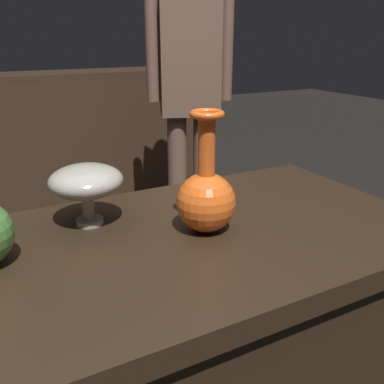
% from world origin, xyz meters
% --- Properties ---
extents(display_plinth, '(1.20, 0.64, 0.80)m').
position_xyz_m(display_plinth, '(0.00, 0.00, 0.40)').
color(display_plinth, black).
rests_on(display_plinth, ground_plane).
extents(back_display_shelf, '(2.60, 0.40, 0.99)m').
position_xyz_m(back_display_shelf, '(0.00, 2.20, 0.49)').
color(back_display_shelf, '#382619').
rests_on(back_display_shelf, ground_plane).
extents(vase_centerpiece, '(0.14, 0.14, 0.28)m').
position_xyz_m(vase_centerpiece, '(0.07, -0.00, 0.88)').
color(vase_centerpiece, '#E55B1E').
rests_on(vase_centerpiece, display_plinth).
extents(vase_left_accent, '(0.17, 0.17, 0.15)m').
position_xyz_m(vase_left_accent, '(-0.16, 0.16, 0.91)').
color(vase_left_accent, gray).
rests_on(vase_left_accent, display_plinth).
extents(shelf_vase_far_right, '(0.10, 0.10, 0.15)m').
position_xyz_m(shelf_vase_far_right, '(1.04, 2.15, 1.07)').
color(shelf_vase_far_right, gray).
rests_on(shelf_vase_far_right, back_display_shelf).
extents(visitor_near_right, '(0.44, 0.28, 1.62)m').
position_xyz_m(visitor_near_right, '(0.74, 1.34, 0.95)').
color(visitor_near_right, brown).
rests_on(visitor_near_right, ground_plane).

